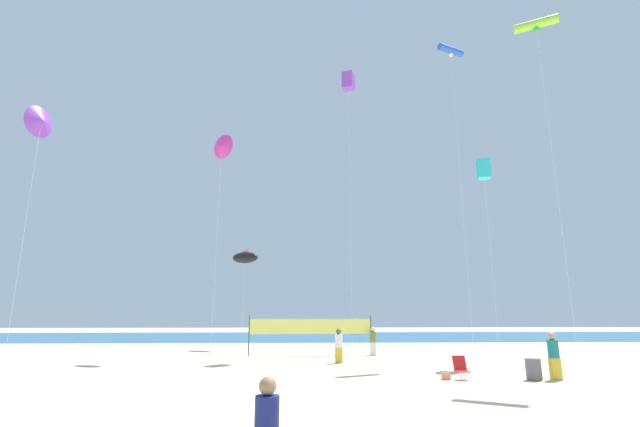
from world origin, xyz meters
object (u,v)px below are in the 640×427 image
object	(u,v)px
beachgoer_white_shirt	(339,344)
folding_beach_chair	(461,367)
beachgoer_olive_shirt	(373,340)
kite_violet_delta	(41,122)
kite_cyan_box	(483,170)
kite_black_inflatable	(245,258)
kite_magenta_delta	(222,146)
volleyball_net	(311,328)
beach_handbag	(446,376)
kite_lime_tube	(536,25)
kite_violet_box	(348,82)
trash_barrel	(534,369)
kite_blue_tube	(451,51)
beachgoer_teal_shirt	(554,354)

from	to	relation	value
beachgoer_white_shirt	folding_beach_chair	xyz separation A→B (m)	(4.44, -5.74, -0.47)
beachgoer_olive_shirt	kite_violet_delta	world-z (taller)	kite_violet_delta
kite_cyan_box	kite_black_inflatable	distance (m)	18.20
folding_beach_chair	kite_magenta_delta	bearing A→B (deg)	140.90
folding_beach_chair	kite_magenta_delta	size ratio (longest dim) A/B	0.06
volleyball_net	kite_cyan_box	size ratio (longest dim) A/B	0.68
beachgoer_white_shirt	volleyball_net	distance (m)	4.31
volleyball_net	beach_handbag	xyz separation A→B (m)	(5.22, -9.83, -1.50)
folding_beach_chair	kite_cyan_box	world-z (taller)	kite_cyan_box
kite_black_inflatable	kite_lime_tube	distance (m)	24.01
kite_magenta_delta	kite_violet_box	xyz separation A→B (m)	(8.82, 2.30, 6.27)
beachgoer_olive_shirt	beachgoer_white_shirt	bearing A→B (deg)	-89.87
folding_beach_chair	beach_handbag	bearing A→B (deg)	-174.09
kite_black_inflatable	kite_lime_tube	world-z (taller)	kite_lime_tube
beach_handbag	kite_cyan_box	world-z (taller)	kite_cyan_box
kite_cyan_box	kite_violet_box	world-z (taller)	kite_violet_box
trash_barrel	kite_violet_delta	world-z (taller)	kite_violet_delta
beachgoer_olive_shirt	kite_violet_box	distance (m)	18.91
trash_barrel	kite_violet_delta	distance (m)	24.48
folding_beach_chair	volleyball_net	xyz separation A→B (m)	(-5.86, 9.75, 1.17)
folding_beach_chair	kite_magenta_delta	distance (m)	19.92
kite_magenta_delta	kite_blue_tube	bearing A→B (deg)	-4.54
beachgoer_white_shirt	beach_handbag	xyz separation A→B (m)	(3.79, -5.81, -0.80)
beach_handbag	kite_magenta_delta	xyz separation A→B (m)	(-11.23, 9.43, 13.29)
kite_magenta_delta	kite_black_inflatable	world-z (taller)	kite_magenta_delta
volleyball_net	kite_violet_delta	distance (m)	18.27
kite_violet_delta	kite_black_inflatable	size ratio (longest dim) A/B	1.67
beach_handbag	kite_blue_tube	xyz separation A→B (m)	(4.31, 8.20, 19.97)
beachgoer_teal_shirt	volleyball_net	bearing A→B (deg)	18.80
folding_beach_chair	kite_blue_tube	xyz separation A→B (m)	(3.66, 8.12, 19.64)
folding_beach_chair	kite_violet_delta	bearing A→B (deg)	174.07
beachgoer_white_shirt	kite_blue_tube	size ratio (longest dim) A/B	0.09
beach_handbag	kite_black_inflatable	bearing A→B (deg)	123.77
trash_barrel	kite_lime_tube	world-z (taller)	kite_lime_tube
kite_black_inflatable	kite_blue_tube	bearing A→B (deg)	-25.93
beachgoer_olive_shirt	kite_violet_box	xyz separation A→B (m)	(-1.07, 1.93, 18.78)
beachgoer_teal_shirt	kite_blue_tube	bearing A→B (deg)	-24.61
beachgoer_white_shirt	kite_violet_box	size ratio (longest dim) A/B	0.09
kite_violet_box	kite_black_inflatable	xyz separation A→B (m)	(-7.78, 3.52, -13.02)
kite_blue_tube	kite_lime_tube	xyz separation A→B (m)	(2.12, -6.62, -2.79)
kite_violet_box	beachgoer_white_shirt	bearing A→B (deg)	-103.06
kite_violet_delta	kite_cyan_box	bearing A→B (deg)	9.66
kite_violet_delta	beachgoer_olive_shirt	bearing A→B (deg)	25.43
trash_barrel	beach_handbag	xyz separation A→B (m)	(-3.43, 0.24, -0.28)
beachgoer_olive_shirt	kite_lime_tube	size ratio (longest dim) A/B	0.10
kite_blue_tube	beachgoer_white_shirt	bearing A→B (deg)	-163.58
beach_handbag	kite_violet_delta	world-z (taller)	kite_violet_delta
volleyball_net	beach_handbag	bearing A→B (deg)	-62.04
beachgoer_teal_shirt	kite_violet_delta	bearing A→B (deg)	60.26
kite_violet_delta	kite_lime_tube	bearing A→B (deg)	-0.38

